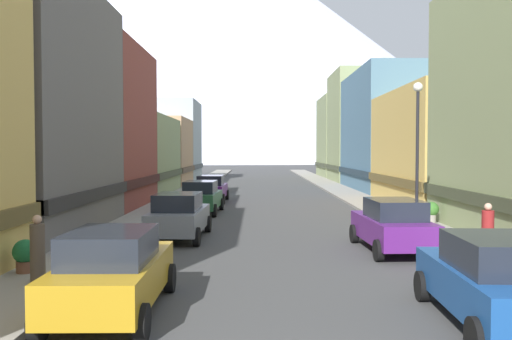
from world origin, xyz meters
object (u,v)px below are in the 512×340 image
(potted_plant_0, at_px, (27,254))
(pedestrian_1, at_px, (490,232))
(car_left_1, at_px, (181,216))
(car_right_0, at_px, (497,281))
(car_left_2, at_px, (203,197))
(streetlamp_right, at_px, (419,136))
(car_left_0, at_px, (115,271))
(car_right_1, at_px, (395,225))
(potted_plant_1, at_px, (434,211))
(car_left_3, at_px, (213,188))
(pedestrian_0, at_px, (40,251))

(potted_plant_0, height_order, pedestrian_1, pedestrian_1)
(car_left_1, bearing_deg, car_right_0, -53.34)
(car_left_1, xyz_separation_m, car_left_2, (-0.00, 8.25, 0.00))
(potted_plant_0, xyz_separation_m, streetlamp_right, (12.35, 6.18, 3.35))
(car_left_0, relative_size, car_right_1, 0.99)
(car_left_2, xyz_separation_m, potted_plant_1, (10.80, -5.14, -0.17))
(car_left_2, relative_size, potted_plant_0, 5.05)
(car_left_3, bearing_deg, car_right_1, -66.25)
(car_right_0, bearing_deg, car_left_0, 174.02)
(car_left_1, xyz_separation_m, car_right_1, (7.60, -2.57, 0.00))
(car_left_0, relative_size, car_left_2, 0.99)
(car_right_1, height_order, potted_plant_1, car_right_1)
(car_left_2, xyz_separation_m, pedestrian_0, (-2.45, -15.54, 0.02))
(streetlamp_right, bearing_deg, potted_plant_0, -153.43)
(potted_plant_0, distance_m, streetlamp_right, 14.21)
(pedestrian_1, bearing_deg, car_left_1, 156.82)
(pedestrian_0, height_order, streetlamp_right, streetlamp_right)
(car_left_3, xyz_separation_m, pedestrian_1, (10.05, -19.02, 0.02))
(car_right_1, relative_size, streetlamp_right, 0.76)
(car_right_1, height_order, pedestrian_1, pedestrian_1)
(potted_plant_1, bearing_deg, potted_plant_0, -146.10)
(car_left_0, bearing_deg, car_left_1, 90.02)
(car_left_3, bearing_deg, car_left_2, -90.01)
(car_left_1, relative_size, car_left_3, 1.00)
(car_left_3, xyz_separation_m, pedestrian_0, (-2.45, -22.00, 0.02))
(potted_plant_1, distance_m, streetlamp_right, 4.87)
(car_right_0, distance_m, potted_plant_0, 11.49)
(car_right_0, height_order, streetlamp_right, streetlamp_right)
(car_right_0, height_order, potted_plant_0, car_right_0)
(car_right_0, relative_size, pedestrian_1, 2.69)
(pedestrian_0, height_order, pedestrian_1, pedestrian_0)
(potted_plant_1, bearing_deg, pedestrian_0, -141.88)
(potted_plant_0, bearing_deg, car_left_2, 77.61)
(car_left_2, xyz_separation_m, potted_plant_0, (-3.20, -14.55, -0.27))
(pedestrian_0, bearing_deg, streetlamp_right, 31.70)
(car_left_1, bearing_deg, car_right_1, -18.67)
(car_left_0, xyz_separation_m, car_left_1, (-0.00, 9.41, 0.00))
(car_right_0, bearing_deg, pedestrian_0, 163.78)
(car_right_1, bearing_deg, potted_plant_0, -160.95)
(potted_plant_1, relative_size, streetlamp_right, 0.17)
(pedestrian_0, bearing_deg, potted_plant_1, 38.12)
(car_left_2, relative_size, streetlamp_right, 0.76)
(car_right_1, bearing_deg, car_left_3, 113.75)
(car_left_1, bearing_deg, car_left_3, 90.00)
(car_left_3, distance_m, streetlamp_right, 17.70)
(car_right_1, height_order, pedestrian_0, pedestrian_0)
(potted_plant_0, bearing_deg, car_left_3, 81.35)
(car_left_3, distance_m, car_right_0, 26.06)
(potted_plant_1, bearing_deg, car_left_2, 154.55)
(car_left_3, distance_m, pedestrian_1, 21.51)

